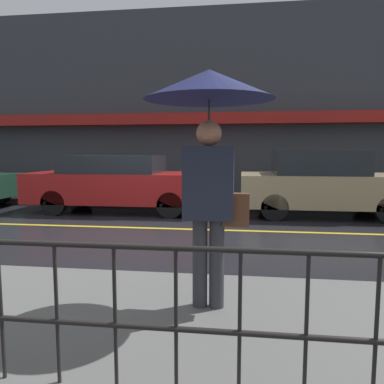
# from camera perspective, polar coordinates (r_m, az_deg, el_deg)

# --- Properties ---
(ground_plane) EXTENTS (80.00, 80.00, 0.00)m
(ground_plane) POSITION_cam_1_polar(r_m,az_deg,el_deg) (7.85, -7.81, -5.45)
(ground_plane) COLOR black
(sidewalk_near) EXTENTS (28.00, 2.45, 0.13)m
(sidewalk_near) POSITION_cam_1_polar(r_m,az_deg,el_deg) (4.00, -25.34, -16.73)
(sidewalk_near) COLOR #60605E
(sidewalk_near) RESTS_ON ground_plane
(sidewalk_far) EXTENTS (28.00, 1.70, 0.13)m
(sidewalk_far) POSITION_cam_1_polar(r_m,az_deg,el_deg) (11.65, -2.64, -1.24)
(sidewalk_far) COLOR #60605E
(sidewalk_far) RESTS_ON ground_plane
(lane_marking) EXTENTS (25.20, 0.12, 0.01)m
(lane_marking) POSITION_cam_1_polar(r_m,az_deg,el_deg) (7.85, -7.81, -5.42)
(lane_marking) COLOR gold
(lane_marking) RESTS_ON ground_plane
(building_storefront) EXTENTS (28.00, 0.85, 6.13)m
(building_storefront) POSITION_cam_1_polar(r_m,az_deg,el_deg) (12.60, -1.90, 12.87)
(building_storefront) COLOR #383D42
(building_storefront) RESTS_ON ground_plane
(pedestrian) EXTENTS (1.16, 1.16, 2.17)m
(pedestrian) POSITION_cam_1_polar(r_m,az_deg,el_deg) (3.40, 2.68, 11.36)
(pedestrian) COLOR #333338
(pedestrian) RESTS_ON sidewalk_near
(car_red) EXTENTS (4.71, 1.78, 1.47)m
(car_red) POSITION_cam_1_polar(r_m,az_deg,el_deg) (9.97, -10.99, 1.39)
(car_red) COLOR maroon
(car_red) RESTS_ON ground_plane
(car_tan) EXTENTS (4.00, 1.80, 1.60)m
(car_tan) POSITION_cam_1_polar(r_m,az_deg,el_deg) (9.64, 19.23, 1.23)
(car_tan) COLOR tan
(car_tan) RESTS_ON ground_plane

